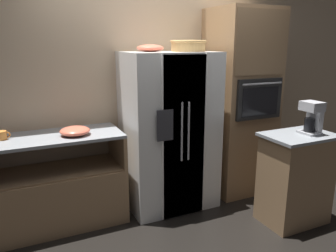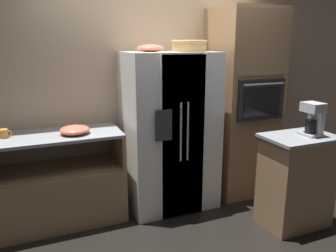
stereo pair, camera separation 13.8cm
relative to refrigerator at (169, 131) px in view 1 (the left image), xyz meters
name	(u,v)px [view 1 (the left image)]	position (x,y,z in m)	size (l,w,h in m)	color
ground_plane	(161,205)	(-0.12, -0.03, -0.85)	(20.00, 20.00, 0.00)	black
wall_back	(146,78)	(-0.12, 0.39, 0.55)	(12.00, 0.06, 2.80)	tan
counter_left	(41,195)	(-1.37, 0.06, -0.51)	(1.58, 0.60, 0.93)	#93704C
refrigerator	(169,131)	(0.00, 0.00, 0.00)	(0.96, 0.74, 1.71)	white
wall_oven	(240,103)	(0.95, 0.02, 0.24)	(0.72, 0.73, 2.18)	#93704C
island_counter	(295,178)	(0.99, -0.90, -0.39)	(0.69, 0.48, 0.93)	#93704C
wicker_basket	(188,45)	(0.21, -0.03, 0.92)	(0.38, 0.38, 0.12)	tan
fruit_bowl	(150,48)	(-0.21, 0.02, 0.89)	(0.27, 0.27, 0.07)	#DB664C
mug	(2,135)	(-1.65, 0.12, 0.12)	(0.12, 0.09, 0.08)	orange
mixing_bowl	(75,131)	(-1.01, -0.01, 0.12)	(0.29, 0.29, 0.08)	#DB664C
coffee_maker	(312,116)	(1.10, -0.92, 0.25)	(0.16, 0.19, 0.32)	#B2B2B7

